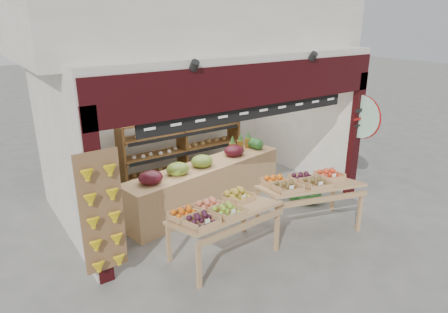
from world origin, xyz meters
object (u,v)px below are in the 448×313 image
at_px(cardboard_stack, 120,203).
at_px(display_table_left, 217,212).
at_px(mid_counter, 206,184).
at_px(display_table_right, 305,184).
at_px(back_shelving, 182,133).
at_px(watermelon_pile, 304,193).
at_px(refrigerator, 77,174).

height_order(cardboard_stack, display_table_left, display_table_left).
relative_size(mid_counter, display_table_right, 1.89).
relative_size(back_shelving, cardboard_stack, 3.02).
distance_m(cardboard_stack, display_table_left, 2.55).
height_order(cardboard_stack, watermelon_pile, cardboard_stack).
distance_m(cardboard_stack, watermelon_pile, 3.80).
bearing_deg(cardboard_stack, back_shelving, 22.75).
distance_m(back_shelving, watermelon_pile, 3.05).
height_order(back_shelving, display_table_right, back_shelving).
bearing_deg(display_table_left, cardboard_stack, 107.12).
height_order(mid_counter, watermelon_pile, mid_counter).
height_order(cardboard_stack, mid_counter, mid_counter).
height_order(display_table_left, watermelon_pile, display_table_left).
bearing_deg(back_shelving, display_table_left, -109.47).
relative_size(mid_counter, display_table_left, 2.12).
relative_size(display_table_right, watermelon_pile, 2.82).
bearing_deg(refrigerator, watermelon_pile, -11.53).
xyz_separation_m(refrigerator, display_table_left, (1.34, -2.95, 0.04)).
bearing_deg(mid_counter, display_table_right, -58.98).
distance_m(back_shelving, display_table_left, 3.34).
distance_m(mid_counter, watermelon_pile, 2.12).
bearing_deg(display_table_left, mid_counter, 63.65).
distance_m(back_shelving, refrigerator, 2.48).
height_order(display_table_left, display_table_right, display_table_right).
relative_size(cardboard_stack, display_table_right, 0.51).
height_order(mid_counter, display_table_left, mid_counter).
distance_m(refrigerator, display_table_left, 3.24).
height_order(back_shelving, watermelon_pile, back_shelving).
xyz_separation_m(back_shelving, display_table_left, (-1.11, -3.14, -0.35)).
bearing_deg(display_table_left, refrigerator, 114.42).
relative_size(back_shelving, display_table_left, 1.71).
relative_size(back_shelving, mid_counter, 0.80).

